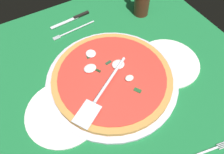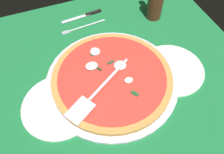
% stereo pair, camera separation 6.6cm
% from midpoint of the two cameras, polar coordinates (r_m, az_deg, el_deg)
% --- Properties ---
extents(ground_plane, '(0.99, 0.99, 0.01)m').
position_cam_midpoint_polar(ground_plane, '(0.78, 3.90, -1.74)').
color(ground_plane, '#196B34').
extents(checker_pattern, '(0.99, 0.99, 0.00)m').
position_cam_midpoint_polar(checker_pattern, '(0.78, 3.91, -1.55)').
color(checker_pattern, white).
rests_on(checker_pattern, ground_plane).
extents(pizza_pan, '(0.45, 0.45, 0.01)m').
position_cam_midpoint_polar(pizza_pan, '(0.78, 2.42, -0.86)').
color(pizza_pan, silver).
rests_on(pizza_pan, ground_plane).
extents(dinner_plate_left, '(0.23, 0.23, 0.01)m').
position_cam_midpoint_polar(dinner_plate_left, '(0.84, 17.01, 1.70)').
color(dinner_plate_left, white).
rests_on(dinner_plate_left, ground_plane).
extents(dinner_plate_right, '(0.24, 0.24, 0.01)m').
position_cam_midpoint_polar(dinner_plate_right, '(0.74, -10.80, -7.36)').
color(dinner_plate_right, silver).
rests_on(dinner_plate_right, ground_plane).
extents(pizza, '(0.41, 0.41, 0.03)m').
position_cam_midpoint_polar(pizza, '(0.76, 2.42, -0.13)').
color(pizza, '#C18A41').
rests_on(pizza, pizza_pan).
extents(pizza_server, '(0.26, 0.17, 0.01)m').
position_cam_midpoint_polar(pizza_server, '(0.70, -0.97, -3.69)').
color(pizza_server, silver).
rests_on(pizza_server, pizza).
extents(place_setting_near, '(0.20, 0.15, 0.01)m').
position_cam_midpoint_polar(place_setting_near, '(0.99, -4.99, 13.80)').
color(place_setting_near, white).
rests_on(place_setting_near, ground_plane).
extents(beer_bottle, '(0.07, 0.07, 0.23)m').
position_cam_midpoint_polar(beer_bottle, '(0.98, 13.06, 18.41)').
color(beer_bottle, '#4C2316').
rests_on(beer_bottle, ground_plane).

